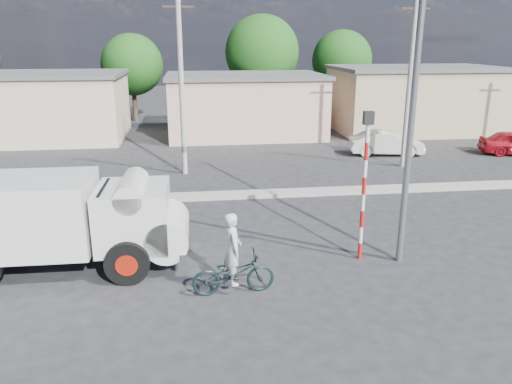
{
  "coord_description": "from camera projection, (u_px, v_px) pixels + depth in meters",
  "views": [
    {
      "loc": [
        -1.59,
        -11.58,
        6.24
      ],
      "look_at": [
        0.47,
        4.36,
        1.3
      ],
      "focal_mm": 35.0,
      "sensor_mm": 36.0,
      "label": 1
    }
  ],
  "objects": [
    {
      "name": "tree_row",
      "position": [
        180.0,
        58.0,
        38.43
      ],
      "size": [
        34.13,
        7.32,
        8.1
      ],
      "color": "#38281E",
      "rests_on": "ground"
    },
    {
      "name": "bicycle",
      "position": [
        233.0,
        273.0,
        12.64
      ],
      "size": [
        2.14,
        0.86,
        1.1
      ],
      "primitive_type": "imported",
      "rotation": [
        0.0,
        0.0,
        1.63
      ],
      "color": "#152828",
      "rests_on": "ground"
    },
    {
      "name": "median",
      "position": [
        233.0,
        195.0,
        20.56
      ],
      "size": [
        40.0,
        0.8,
        0.16
      ],
      "primitive_type": "cube",
      "color": "#99968E",
      "rests_on": "ground"
    },
    {
      "name": "car_cream",
      "position": [
        386.0,
        143.0,
        27.85
      ],
      "size": [
        4.23,
        1.96,
        1.34
      ],
      "primitive_type": "imported",
      "rotation": [
        0.0,
        0.0,
        1.44
      ],
      "color": "beige",
      "rests_on": "ground"
    },
    {
      "name": "ground_plane",
      "position": [
        260.0,
        289.0,
        13.0
      ],
      "size": [
        120.0,
        120.0,
        0.0
      ],
      "primitive_type": "plane",
      "color": "#272729",
      "rests_on": "ground"
    },
    {
      "name": "streetlight",
      "position": [
        409.0,
        89.0,
        13.19
      ],
      "size": [
        2.34,
        0.22,
        9.0
      ],
      "color": "slate",
      "rests_on": "ground"
    },
    {
      "name": "traffic_pole",
      "position": [
        365.0,
        174.0,
        14.06
      ],
      "size": [
        0.28,
        0.18,
        4.36
      ],
      "color": "red",
      "rests_on": "ground"
    },
    {
      "name": "truck",
      "position": [
        68.0,
        219.0,
        13.76
      ],
      "size": [
        6.5,
        2.69,
        2.67
      ],
      "rotation": [
        0.0,
        0.0,
        -0.01
      ],
      "color": "black",
      "rests_on": "ground"
    },
    {
      "name": "building_row",
      "position": [
        231.0,
        103.0,
        33.36
      ],
      "size": [
        37.8,
        7.3,
        4.44
      ],
      "color": "beige",
      "rests_on": "ground"
    },
    {
      "name": "utility_poles",
      "position": [
        293.0,
        87.0,
        23.58
      ],
      "size": [
        35.4,
        0.24,
        8.0
      ],
      "color": "#99968E",
      "rests_on": "ground"
    },
    {
      "name": "cyclist",
      "position": [
        233.0,
        260.0,
        12.53
      ],
      "size": [
        0.49,
        0.71,
        1.87
      ],
      "primitive_type": "imported",
      "rotation": [
        0.0,
        0.0,
        1.63
      ],
      "color": "silver",
      "rests_on": "ground"
    }
  ]
}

